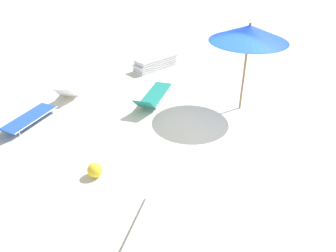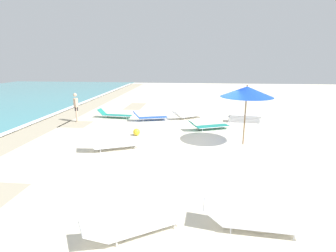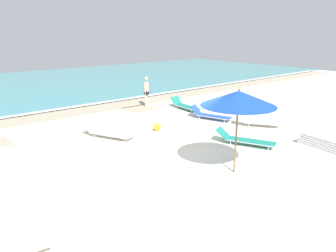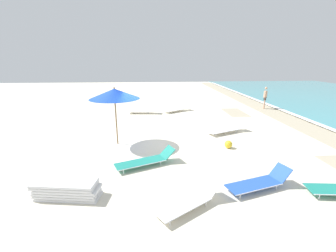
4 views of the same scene
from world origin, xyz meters
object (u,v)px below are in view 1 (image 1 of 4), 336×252
object	(u,v)px
beach_umbrella	(249,34)
beach_ball	(95,170)
lounger_stack	(156,63)
sun_lounger_near_water_right	(146,234)
sun_lounger_mid_beach_pair_a	(23,120)
sun_lounger_under_umbrella	(154,96)
sun_lounger_beside_umbrella	(74,87)

from	to	relation	value
beach_umbrella	beach_ball	distance (m)	5.63
lounger_stack	sun_lounger_near_water_right	world-z (taller)	sun_lounger_near_water_right
sun_lounger_mid_beach_pair_a	beach_ball	bearing A→B (deg)	160.96
sun_lounger_near_water_right	sun_lounger_under_umbrella	bearing A→B (deg)	-73.39
beach_ball	sun_lounger_under_umbrella	bearing A→B (deg)	-68.00
sun_lounger_mid_beach_pair_a	sun_lounger_near_water_right	bearing A→B (deg)	155.62
sun_lounger_beside_umbrella	beach_umbrella	bearing A→B (deg)	174.33
sun_lounger_near_water_right	sun_lounger_mid_beach_pair_a	size ratio (longest dim) A/B	1.04
sun_lounger_beside_umbrella	beach_ball	world-z (taller)	sun_lounger_beside_umbrella
lounger_stack	sun_lounger_near_water_right	distance (m)	8.59
beach_umbrella	sun_lounger_near_water_right	distance (m)	6.23
lounger_stack	sun_lounger_mid_beach_pair_a	size ratio (longest dim) A/B	0.91
beach_umbrella	sun_lounger_under_umbrella	bearing A→B (deg)	30.49
sun_lounger_near_water_right	sun_lounger_mid_beach_pair_a	distance (m)	5.55
sun_lounger_under_umbrella	sun_lounger_near_water_right	distance (m)	5.65
lounger_stack	sun_lounger_under_umbrella	bearing A→B (deg)	138.26
sun_lounger_near_water_right	sun_lounger_beside_umbrella	bearing A→B (deg)	-49.93
sun_lounger_beside_umbrella	beach_ball	distance (m)	4.78
beach_umbrella	sun_lounger_mid_beach_pair_a	bearing A→B (deg)	49.59
beach_umbrella	beach_ball	size ratio (longest dim) A/B	7.66
beach_umbrella	sun_lounger_beside_umbrella	world-z (taller)	beach_umbrella
sun_lounger_beside_umbrella	sun_lounger_mid_beach_pair_a	distance (m)	2.45
beach_ball	sun_lounger_beside_umbrella	bearing A→B (deg)	-30.93
sun_lounger_beside_umbrella	sun_lounger_near_water_right	xyz separation A→B (m)	(-6.28, 3.06, -0.00)
lounger_stack	sun_lounger_under_umbrella	world-z (taller)	sun_lounger_under_umbrella
lounger_stack	beach_ball	size ratio (longest dim) A/B	5.70
sun_lounger_beside_umbrella	sun_lounger_near_water_right	distance (m)	6.99
sun_lounger_near_water_right	beach_umbrella	bearing A→B (deg)	-101.43
lounger_stack	sun_lounger_mid_beach_pair_a	bearing A→B (deg)	98.64
beach_umbrella	lounger_stack	bearing A→B (deg)	-10.83
beach_umbrella	sun_lounger_under_umbrella	size ratio (longest dim) A/B	1.14
sun_lounger_under_umbrella	lounger_stack	bearing A→B (deg)	-72.72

